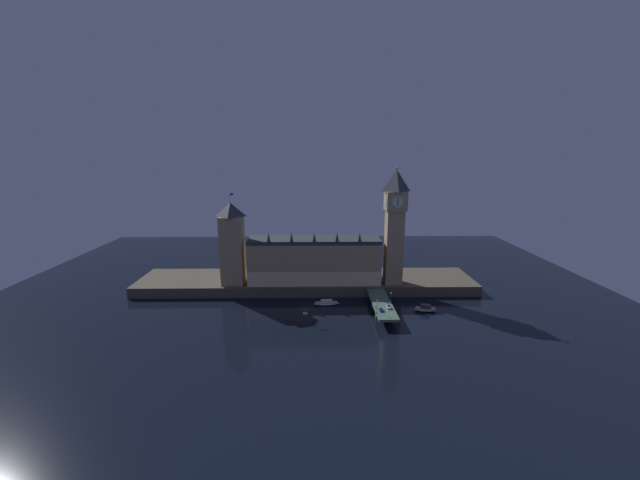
# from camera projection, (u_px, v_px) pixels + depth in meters

# --- Properties ---
(ground_plane) EXTENTS (400.00, 400.00, 0.00)m
(ground_plane) POSITION_uv_depth(u_px,v_px,m) (305.00, 309.00, 225.39)
(ground_plane) COLOR black
(embankment) EXTENTS (220.00, 42.00, 6.54)m
(embankment) POSITION_uv_depth(u_px,v_px,m) (306.00, 282.00, 262.73)
(embankment) COLOR #4C4438
(embankment) RESTS_ON ground_plane
(parliament_hall) EXTENTS (83.45, 23.99, 33.97)m
(parliament_hall) POSITION_uv_depth(u_px,v_px,m) (314.00, 260.00, 252.51)
(parliament_hall) COLOR tan
(parliament_hall) RESTS_ON embankment
(clock_tower) EXTENTS (12.94, 13.05, 73.29)m
(clock_tower) POSITION_uv_depth(u_px,v_px,m) (395.00, 223.00, 242.48)
(clock_tower) COLOR tan
(clock_tower) RESTS_ON embankment
(victoria_tower) EXTENTS (13.97, 13.97, 57.59)m
(victoria_tower) POSITION_uv_depth(u_px,v_px,m) (232.00, 243.00, 245.25)
(victoria_tower) COLOR tan
(victoria_tower) RESTS_ON embankment
(bridge) EXTENTS (10.73, 46.00, 5.68)m
(bridge) POSITION_uv_depth(u_px,v_px,m) (382.00, 305.00, 220.26)
(bridge) COLOR #476656
(bridge) RESTS_ON ground_plane
(car_northbound_trail) EXTENTS (2.05, 3.95, 1.39)m
(car_northbound_trail) POSITION_uv_depth(u_px,v_px,m) (381.00, 310.00, 208.35)
(car_northbound_trail) COLOR navy
(car_northbound_trail) RESTS_ON bridge
(car_southbound_lead) EXTENTS (2.05, 4.52, 1.56)m
(car_southbound_lead) POSITION_uv_depth(u_px,v_px,m) (389.00, 307.00, 212.12)
(car_southbound_lead) COLOR white
(car_southbound_lead) RESTS_ON bridge
(pedestrian_near_rail) EXTENTS (0.38, 0.38, 1.64)m
(pedestrian_near_rail) POSITION_uv_depth(u_px,v_px,m) (376.00, 307.00, 211.27)
(pedestrian_near_rail) COLOR black
(pedestrian_near_rail) RESTS_ON bridge
(pedestrian_mid_walk) EXTENTS (0.38, 0.38, 1.77)m
(pedestrian_mid_walk) POSITION_uv_depth(u_px,v_px,m) (389.00, 298.00, 223.86)
(pedestrian_mid_walk) COLOR black
(pedestrian_mid_walk) RESTS_ON bridge
(pedestrian_far_rail) EXTENTS (0.38, 0.38, 1.80)m
(pedestrian_far_rail) POSITION_uv_depth(u_px,v_px,m) (370.00, 291.00, 235.01)
(pedestrian_far_rail) COLOR black
(pedestrian_far_rail) RESTS_ON bridge
(street_lamp_near) EXTENTS (1.34, 0.60, 7.33)m
(street_lamp_near) POSITION_uv_depth(u_px,v_px,m) (377.00, 305.00, 204.50)
(street_lamp_near) COLOR #2D3333
(street_lamp_near) RESTS_ON bridge
(street_lamp_mid) EXTENTS (1.34, 0.60, 6.07)m
(street_lamp_mid) POSITION_uv_depth(u_px,v_px,m) (391.00, 296.00, 219.19)
(street_lamp_mid) COLOR #2D3333
(street_lamp_mid) RESTS_ON bridge
(boat_upstream) EXTENTS (15.00, 5.19, 3.15)m
(boat_upstream) POSITION_uv_depth(u_px,v_px,m) (326.00, 303.00, 231.55)
(boat_upstream) COLOR white
(boat_upstream) RESTS_ON ground_plane
(boat_downstream) EXTENTS (12.65, 6.19, 4.06)m
(boat_downstream) POSITION_uv_depth(u_px,v_px,m) (425.00, 309.00, 222.10)
(boat_downstream) COLOR #B2A893
(boat_downstream) RESTS_ON ground_plane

